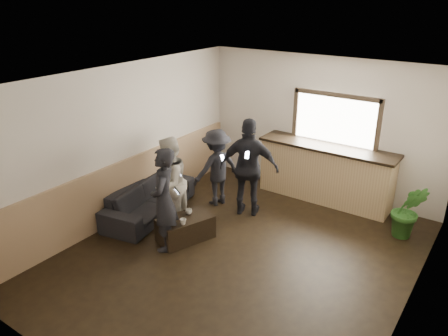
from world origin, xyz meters
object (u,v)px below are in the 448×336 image
Objects in this scene: cup_b at (183,222)px; potted_plant at (409,211)px; bar_counter at (326,170)px; person_a at (164,200)px; person_b at (169,183)px; person_c at (217,167)px; sofa at (149,199)px; cup_a at (189,212)px; person_d at (249,168)px; coffee_table at (185,228)px.

cup_b is 0.11× the size of potted_plant.
bar_counter is 1.56× the size of person_a.
potted_plant is at bearing 99.39° from person_a.
person_b is at bearing -174.89° from person_a.
sofa is at bearing -13.60° from person_c.
potted_plant reaches higher than cup_a.
sofa is 2.09× the size of potted_plant.
person_b reaches higher than cup_a.
person_d is (1.51, 1.08, 0.62)m from sofa.
person_a is (-0.22, -0.19, 0.41)m from cup_b.
person_d is (-0.94, -1.39, 0.29)m from bar_counter.
bar_counter is at bearing 67.99° from cup_b.
bar_counter reaches higher than potted_plant.
person_a is at bearing -114.27° from bar_counter.
cup_b is 0.06× the size of person_d.
sofa is at bearing -113.73° from person_b.
bar_counter is 2.18m from person_c.
cup_a is at bearing 50.50° from person_d.
sofa is 1.12m from cup_a.
coffee_table is 0.77m from person_a.
sofa is 1.27× the size of person_b.
sofa is at bearing 170.72° from cup_a.
sofa is at bearing -153.92° from person_a.
sofa is 4.59m from potted_plant.
cup_a is 0.63m from person_b.
person_a is at bearing 53.26° from person_d.
coffee_table is (1.13, -0.32, -0.10)m from sofa.
bar_counter is at bearing 151.30° from person_c.
coffee_table is at bearing 121.72° from cup_b.
coffee_table is 0.91× the size of potted_plant.
bar_counter is 23.68× the size of cup_a.
potted_plant is 0.58× the size of person_a.
person_b is (-0.65, 0.42, 0.37)m from cup_b.
person_a reaches higher than coffee_table.
person_d reaches higher than sofa.
cup_a is at bearing 114.12° from cup_b.
person_a is (-3.16, -2.57, 0.36)m from potted_plant.
potted_plant is (3.09, 2.06, 0.05)m from cup_a.
cup_a is at bearing -116.99° from bar_counter.
bar_counter is 1.45× the size of person_d.
bar_counter reaches higher than person_a.
person_a is 0.93× the size of person_d.
bar_counter is at bearing 125.99° from person_a.
person_a reaches higher than cup_b.
person_d is (0.49, 1.77, 0.07)m from person_a.
person_b is at bearing 156.24° from coffee_table.
sofa reaches higher than cup_a.
bar_counter is at bearing 63.01° from cup_a.
bar_counter is 3.12m from coffee_table.
cup_b is 0.06× the size of person_b.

